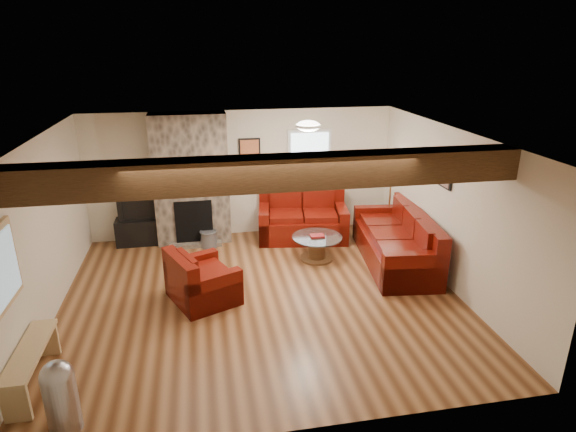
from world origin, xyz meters
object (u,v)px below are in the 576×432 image
at_px(coffee_table, 317,248).
at_px(tv_cabinet, 144,231).
at_px(loveseat, 303,216).
at_px(floor_lamp, 392,167).
at_px(armchair_red, 203,276).
at_px(sofa_three, 395,238).
at_px(television, 141,207).

xyz_separation_m(coffee_table, tv_cabinet, (-3.14, 1.33, 0.03)).
xyz_separation_m(loveseat, floor_lamp, (1.68, -0.29, 1.00)).
bearing_deg(coffee_table, armchair_red, -151.88).
distance_m(coffee_table, floor_lamp, 2.18).
bearing_deg(floor_lamp, loveseat, 170.21).
bearing_deg(sofa_three, television, -104.20).
bearing_deg(tv_cabinet, floor_lamp, -7.04).
relative_size(loveseat, tv_cabinet, 1.69).
relative_size(sofa_three, armchair_red, 2.46).
relative_size(armchair_red, floor_lamp, 0.58).
bearing_deg(floor_lamp, sofa_three, -105.95).
xyz_separation_m(sofa_three, coffee_table, (-1.32, 0.38, -0.25)).
bearing_deg(loveseat, television, -177.08).
height_order(loveseat, armchair_red, loveseat).
bearing_deg(television, coffee_table, -22.96).
xyz_separation_m(sofa_three, floor_lamp, (0.32, 1.12, 0.99)).
bearing_deg(coffee_table, television, 157.04).
distance_m(loveseat, floor_lamp, 1.97).
height_order(armchair_red, coffee_table, armchair_red).
distance_m(loveseat, tv_cabinet, 3.12).
bearing_deg(floor_lamp, television, 172.96).
xyz_separation_m(loveseat, armchair_red, (-2.00, -2.12, -0.06)).
relative_size(tv_cabinet, television, 1.20).
bearing_deg(armchair_red, television, 0.71).
height_order(sofa_three, television, television).
xyz_separation_m(armchair_red, television, (-1.09, 2.42, 0.36)).
bearing_deg(tv_cabinet, sofa_three, -20.99).
height_order(coffee_table, tv_cabinet, tv_cabinet).
distance_m(sofa_three, coffee_table, 1.39).
height_order(sofa_three, floor_lamp, floor_lamp).
height_order(coffee_table, floor_lamp, floor_lamp).
height_order(loveseat, coffee_table, loveseat).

